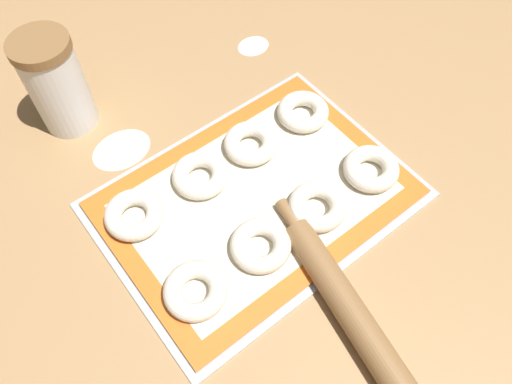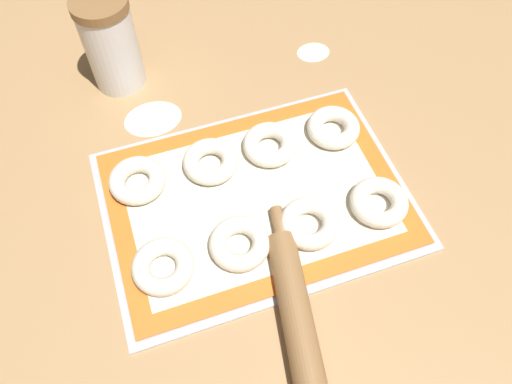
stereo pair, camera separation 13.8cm
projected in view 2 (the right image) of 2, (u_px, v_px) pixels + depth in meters
The scene contains 15 objects.
ground_plane at pixel (268, 205), 0.79m from camera, with size 2.80×2.80×0.00m, color #A87F51.
baking_tray at pixel (256, 199), 0.79m from camera, with size 0.47×0.35×0.01m.
baking_mat at pixel (256, 197), 0.79m from camera, with size 0.45×0.32×0.00m.
bagel_front_far_left at pixel (163, 266), 0.70m from camera, with size 0.09×0.09×0.03m.
bagel_front_mid_left at pixel (240, 244), 0.72m from camera, with size 0.09×0.09×0.03m.
bagel_front_mid_right at pixel (309, 223), 0.74m from camera, with size 0.09×0.09×0.03m.
bagel_front_far_right at pixel (379, 202), 0.76m from camera, with size 0.09×0.09×0.03m.
bagel_back_far_left at pixel (137, 180), 0.78m from camera, with size 0.09×0.09×0.03m.
bagel_back_mid_left at pixel (211, 162), 0.80m from camera, with size 0.09×0.09×0.03m.
bagel_back_mid_right at pixel (270, 145), 0.82m from camera, with size 0.09×0.09×0.03m.
bagel_back_far_right at pixel (333, 128), 0.84m from camera, with size 0.09×0.09×0.03m.
flour_canister at pixel (111, 43), 0.86m from camera, with size 0.10×0.10×0.17m.
rolling_pin at pixel (305, 356), 0.64m from camera, with size 0.10×0.44×0.04m.
flour_patch_near at pixel (313, 52), 0.98m from camera, with size 0.06×0.05×0.00m.
flour_patch_far at pixel (153, 118), 0.88m from camera, with size 0.10×0.08×0.00m.
Camera 2 is at (-0.15, -0.38, 0.67)m, focal length 35.00 mm.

